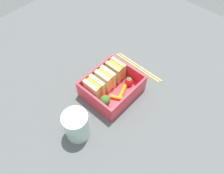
# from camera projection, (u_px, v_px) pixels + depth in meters

# --- Properties ---
(ground_plane) EXTENTS (1.20, 1.20, 0.02)m
(ground_plane) POSITION_uv_depth(u_px,v_px,m) (112.00, 94.00, 0.69)
(ground_plane) COLOR #505556
(bento_tray) EXTENTS (0.16, 0.14, 0.01)m
(bento_tray) POSITION_uv_depth(u_px,v_px,m) (112.00, 91.00, 0.68)
(bento_tray) COLOR #E23241
(bento_tray) RESTS_ON ground_plane
(bento_rim) EXTENTS (0.16, 0.14, 0.05)m
(bento_rim) POSITION_uv_depth(u_px,v_px,m) (112.00, 85.00, 0.66)
(bento_rim) COLOR #E23241
(bento_rim) RESTS_ON bento_tray
(sandwich_left) EXTENTS (0.04, 0.05, 0.06)m
(sandwich_left) POSITION_uv_depth(u_px,v_px,m) (94.00, 88.00, 0.64)
(sandwich_left) COLOR beige
(sandwich_left) RESTS_ON bento_tray
(sandwich_center_left) EXTENTS (0.04, 0.05, 0.06)m
(sandwich_center_left) POSITION_uv_depth(u_px,v_px,m) (105.00, 79.00, 0.66)
(sandwich_center_left) COLOR beige
(sandwich_center_left) RESTS_ON bento_tray
(sandwich_center) EXTENTS (0.04, 0.05, 0.06)m
(sandwich_center) POSITION_uv_depth(u_px,v_px,m) (116.00, 70.00, 0.68)
(sandwich_center) COLOR tan
(sandwich_center) RESTS_ON bento_tray
(broccoli_floret) EXTENTS (0.03, 0.03, 0.04)m
(broccoli_floret) POSITION_uv_depth(u_px,v_px,m) (105.00, 101.00, 0.62)
(broccoli_floret) COLOR #92CB70
(broccoli_floret) RESTS_ON bento_tray
(carrot_stick_far_left) EXTENTS (0.03, 0.04, 0.01)m
(carrot_stick_far_left) POSITION_uv_depth(u_px,v_px,m) (116.00, 97.00, 0.65)
(carrot_stick_far_left) COLOR orange
(carrot_stick_far_left) RESTS_ON bento_tray
(carrot_stick_left) EXTENTS (0.05, 0.03, 0.01)m
(carrot_stick_left) POSITION_uv_depth(u_px,v_px,m) (123.00, 91.00, 0.67)
(carrot_stick_left) COLOR orange
(carrot_stick_left) RESTS_ON bento_tray
(strawberry_far_left) EXTENTS (0.03, 0.03, 0.03)m
(strawberry_far_left) POSITION_uv_depth(u_px,v_px,m) (129.00, 81.00, 0.68)
(strawberry_far_left) COLOR red
(strawberry_far_left) RESTS_ON bento_tray
(chopstick_pair) EXTENTS (0.02, 0.19, 0.01)m
(chopstick_pair) POSITION_uv_depth(u_px,v_px,m) (138.00, 66.00, 0.75)
(chopstick_pair) COLOR tan
(chopstick_pair) RESTS_ON ground_plane
(drinking_glass) EXTENTS (0.07, 0.07, 0.09)m
(drinking_glass) POSITION_uv_depth(u_px,v_px,m) (77.00, 125.00, 0.57)
(drinking_glass) COLOR silver
(drinking_glass) RESTS_ON ground_plane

